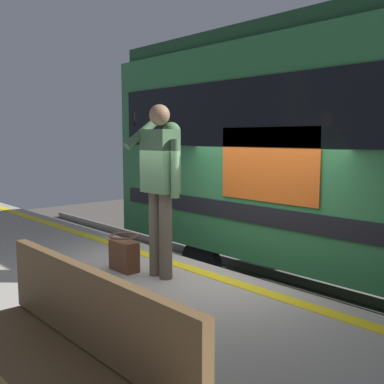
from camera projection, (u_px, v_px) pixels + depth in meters
The scene contains 8 objects.
ground_plane at pixel (212, 354), 5.57m from camera, with size 24.89×24.89×0.00m, color #4C4742.
platform at pixel (38, 372), 4.05m from camera, with size 15.74×4.35×1.12m, color #9E998E.
safety_line at pixel (194, 269), 5.23m from camera, with size 15.42×0.16×0.01m, color yellow.
track_rail_near at pixel (289, 314), 6.61m from camera, with size 20.46×0.08×0.16m, color slate.
track_rail_far at pixel (341, 292), 7.56m from camera, with size 20.46×0.08×0.16m, color slate.
passenger at pixel (161, 176), 4.85m from camera, with size 0.57×0.55×1.86m.
handbag at pixel (124, 254), 5.18m from camera, with size 0.37×0.34×0.41m.
bench at pixel (67, 358), 2.12m from camera, with size 1.64×0.44×0.90m.
Camera 1 is at (-3.76, 3.73, 2.64)m, focal length 42.60 mm.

